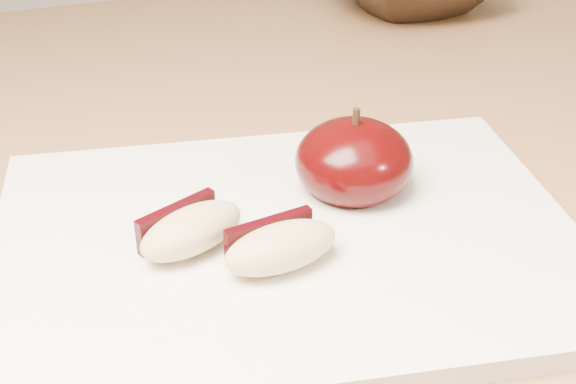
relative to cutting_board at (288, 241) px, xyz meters
name	(u,v)px	position (x,y,z in m)	size (l,w,h in m)	color
back_cabinet	(76,190)	(-0.06, 0.85, -0.44)	(2.40, 0.62, 0.94)	silver
cutting_board	(288,241)	(0.00, 0.00, 0.00)	(0.31, 0.23, 0.01)	white
apple_half	(354,161)	(0.05, 0.03, 0.02)	(0.09, 0.09, 0.06)	black
apple_wedge_a	(190,229)	(-0.05, 0.00, 0.02)	(0.07, 0.05, 0.02)	tan
apple_wedge_b	(280,246)	(-0.01, -0.03, 0.02)	(0.07, 0.04, 0.02)	tan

